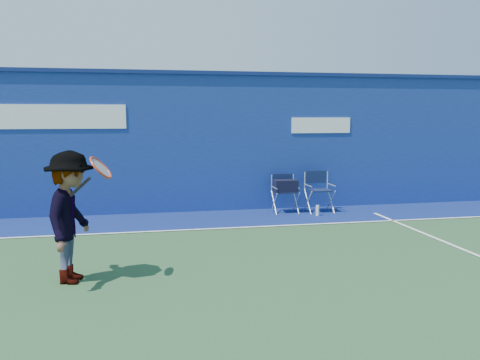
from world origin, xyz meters
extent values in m
plane|color=#284B29|center=(0.00, 0.00, 0.00)|extent=(80.00, 80.00, 0.00)
cube|color=navy|center=(0.00, 5.20, 1.50)|extent=(24.00, 0.40, 3.00)
cube|color=navy|center=(0.00, 5.20, 3.04)|extent=(24.00, 0.50, 0.08)
cube|color=white|center=(-3.00, 4.99, 2.10)|extent=(4.50, 0.02, 0.50)
cube|color=white|center=(3.60, 4.99, 1.90)|extent=(1.40, 0.02, 0.35)
cube|color=navy|center=(0.00, 4.10, 0.00)|extent=(24.00, 1.80, 0.01)
cube|color=white|center=(0.00, 3.20, 0.01)|extent=(24.00, 0.06, 0.01)
cube|color=#101B3C|center=(2.62, 4.50, 0.46)|extent=(0.44, 0.37, 0.03)
cube|color=silver|center=(2.62, 4.72, 0.64)|extent=(0.50, 0.02, 0.36)
cube|color=#101B3C|center=(2.62, 4.72, 0.71)|extent=(0.44, 0.02, 0.26)
cube|color=black|center=(2.62, 4.48, 0.59)|extent=(0.50, 0.29, 0.27)
cube|color=#101B3C|center=(3.38, 4.42, 0.49)|extent=(0.47, 0.40, 0.03)
cube|color=silver|center=(3.38, 4.66, 0.68)|extent=(0.54, 0.02, 0.39)
cube|color=#101B3C|center=(3.38, 4.66, 0.76)|extent=(0.47, 0.03, 0.27)
cylinder|color=white|center=(3.19, 4.01, 0.12)|extent=(0.07, 0.07, 0.23)
imported|color=#EA4738|center=(-1.39, 0.59, 0.84)|extent=(0.82, 1.19, 1.69)
torus|color=#B32D17|center=(-0.99, 0.47, 1.48)|extent=(0.34, 0.42, 0.30)
cylinder|color=gray|center=(-0.99, 0.47, 1.48)|extent=(0.27, 0.35, 0.24)
cylinder|color=black|center=(-1.24, 0.41, 1.25)|extent=(0.28, 0.10, 0.25)
camera|label=1|loc=(-0.55, -6.05, 2.13)|focal=38.00mm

